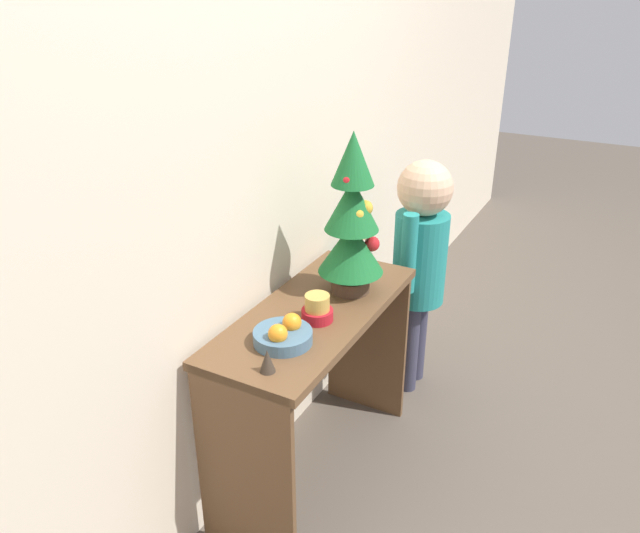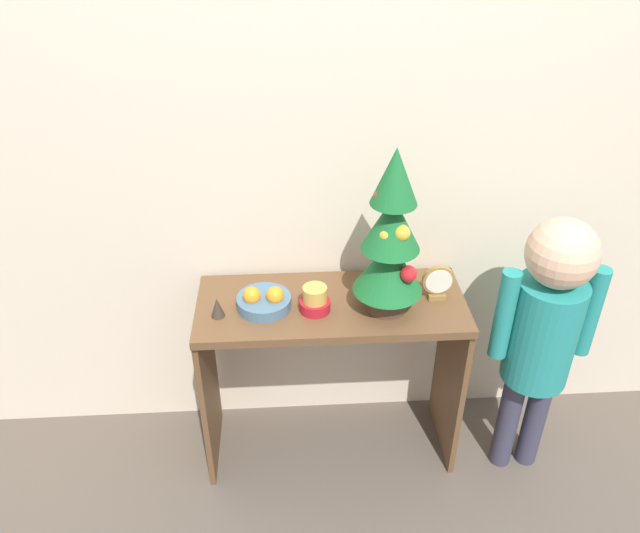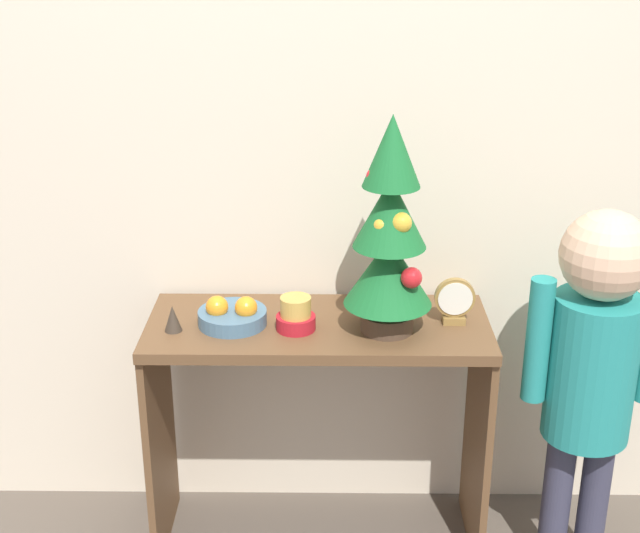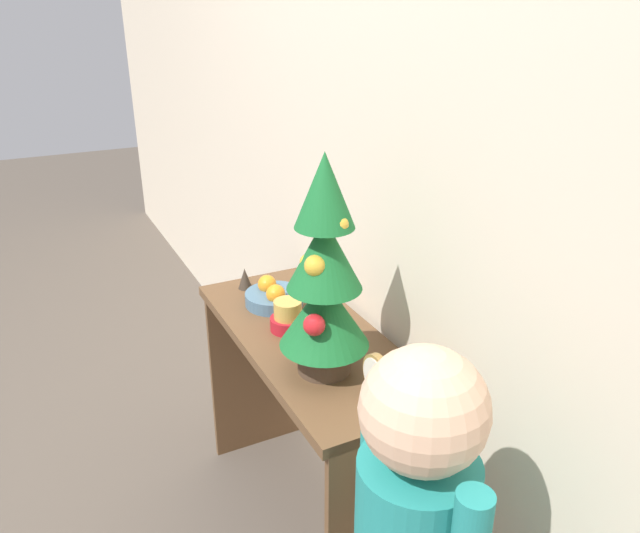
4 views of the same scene
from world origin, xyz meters
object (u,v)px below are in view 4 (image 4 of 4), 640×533
at_px(desk_clock, 377,380).
at_px(singing_bowl, 288,317).
at_px(mini_tree, 324,275).
at_px(figurine, 245,278).
at_px(fruit_bowl, 274,296).
at_px(child_figure, 414,529).

bearing_deg(desk_clock, singing_bowl, -174.15).
bearing_deg(singing_bowl, mini_tree, -1.10).
distance_m(mini_tree, singing_bowl, 0.33).
distance_m(mini_tree, desk_clock, 0.28).
relative_size(singing_bowl, figurine, 1.47).
bearing_deg(figurine, mini_tree, 0.89).
height_order(mini_tree, singing_bowl, mini_tree).
bearing_deg(fruit_bowl, mini_tree, -4.24).
distance_m(mini_tree, child_figure, 0.61).
distance_m(singing_bowl, child_figure, 0.78).
relative_size(desk_clock, child_figure, 0.12).
relative_size(singing_bowl, desk_clock, 0.82).
relative_size(figurine, child_figure, 0.07).
height_order(fruit_bowl, singing_bowl, singing_bowl).
height_order(mini_tree, child_figure, mini_tree).
bearing_deg(child_figure, singing_bowl, 173.97).
relative_size(mini_tree, singing_bowl, 5.51).
relative_size(fruit_bowl, figurine, 2.57).
relative_size(fruit_bowl, child_figure, 0.17).
xyz_separation_m(mini_tree, child_figure, (0.53, -0.08, -0.30)).
bearing_deg(singing_bowl, fruit_bowl, 171.38).
xyz_separation_m(desk_clock, child_figure, (0.35, -0.12, -0.09)).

